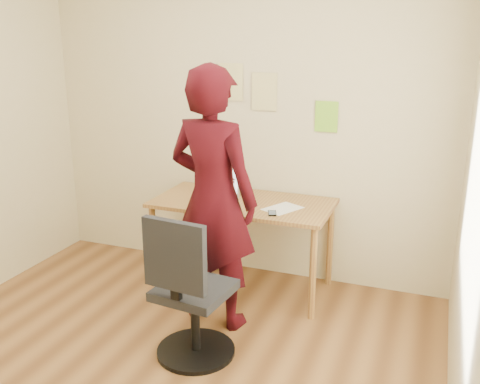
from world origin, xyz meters
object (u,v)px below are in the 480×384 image
at_px(phone, 272,213).
at_px(office_chair, 189,299).
at_px(desk, 243,212).
at_px(person, 213,199).
at_px(laptop, 217,192).

xyz_separation_m(phone, office_chair, (-0.26, -0.86, -0.32)).
distance_m(desk, person, 0.62).
bearing_deg(office_chair, person, 102.19).
relative_size(laptop, person, 0.18).
xyz_separation_m(office_chair, person, (-0.06, 0.51, 0.50)).
bearing_deg(office_chair, laptop, 109.85).
relative_size(phone, person, 0.07).
height_order(laptop, office_chair, office_chair).
bearing_deg(desk, office_chair, -87.58).
distance_m(laptop, person, 0.60).
relative_size(laptop, office_chair, 0.33).
height_order(desk, office_chair, office_chair).
bearing_deg(laptop, person, -69.51).
height_order(desk, person, person).
bearing_deg(office_chair, phone, 78.95).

